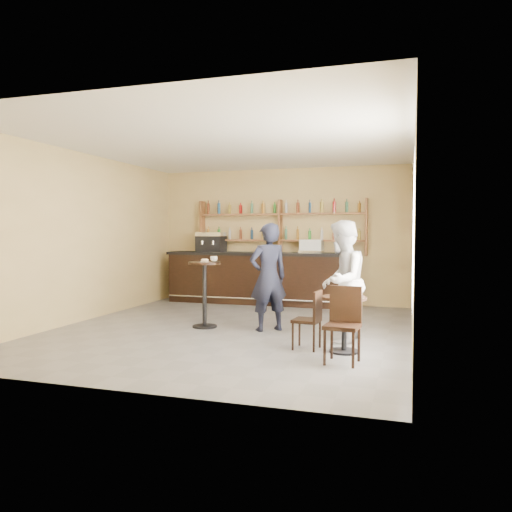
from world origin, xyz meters
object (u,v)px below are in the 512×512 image
(cafe_table, at_px, (344,324))
(chair_south, at_px, (342,325))
(bar_counter, at_px, (259,278))
(pastry_case, at_px, (312,246))
(espresso_machine, at_px, (211,242))
(chair_west, at_px, (307,320))
(patron_second, at_px, (342,281))
(pedestal_table, at_px, (205,295))
(man_main, at_px, (268,277))

(cafe_table, height_order, chair_south, chair_south)
(bar_counter, xyz_separation_m, pastry_case, (1.25, 0.00, 0.76))
(espresso_machine, bearing_deg, cafe_table, -46.07)
(bar_counter, xyz_separation_m, chair_south, (2.58, -4.81, -0.11))
(chair_west, height_order, patron_second, patron_second)
(espresso_machine, bearing_deg, patron_second, -41.94)
(pedestal_table, relative_size, chair_south, 1.18)
(espresso_machine, relative_size, chair_south, 0.67)
(man_main, xyz_separation_m, cafe_table, (1.45, -1.18, -0.53))
(pastry_case, distance_m, pedestal_table, 3.45)
(bar_counter, height_order, patron_second, patron_second)
(espresso_machine, distance_m, patron_second, 5.09)
(espresso_machine, xyz_separation_m, patron_second, (3.63, -3.52, -0.51))
(pastry_case, xyz_separation_m, cafe_table, (1.29, -4.21, -0.98))
(pedestal_table, distance_m, cafe_table, 2.85)
(man_main, bearing_deg, patron_second, 122.07)
(chair_south, bearing_deg, chair_west, 138.26)
(man_main, distance_m, chair_south, 2.37)
(espresso_machine, relative_size, patron_second, 0.35)
(pedestal_table, bearing_deg, pastry_case, 66.70)
(bar_counter, relative_size, pedestal_table, 3.84)
(patron_second, bearing_deg, pastry_case, -154.37)
(bar_counter, bearing_deg, pedestal_table, -91.54)
(pedestal_table, xyz_separation_m, patron_second, (2.49, -0.44, 0.36))
(man_main, bearing_deg, cafe_table, 103.24)
(espresso_machine, distance_m, man_main, 3.85)
(cafe_table, xyz_separation_m, chair_west, (-0.55, 0.05, 0.03))
(pedestal_table, height_order, chair_west, pedestal_table)
(chair_south, bearing_deg, espresso_machine, 133.92)
(bar_counter, distance_m, patron_second, 4.28)
(bar_counter, distance_m, chair_south, 5.46)
(pedestal_table, bearing_deg, man_main, 2.65)
(bar_counter, bearing_deg, chair_south, -61.79)
(pedestal_table, bearing_deg, espresso_machine, 110.39)
(bar_counter, relative_size, chair_south, 4.55)
(chair_south, bearing_deg, bar_counter, 123.75)
(pastry_case, relative_size, chair_south, 0.52)
(chair_south, xyz_separation_m, patron_second, (-0.18, 1.29, 0.45))
(bar_counter, bearing_deg, espresso_machine, 180.00)
(bar_counter, height_order, chair_west, bar_counter)
(chair_south, bearing_deg, cafe_table, 100.31)
(chair_west, bearing_deg, cafe_table, 90.51)
(man_main, relative_size, chair_west, 2.17)
(bar_counter, xyz_separation_m, pedestal_table, (-0.08, -3.09, -0.02))
(espresso_machine, bearing_deg, man_main, -50.52)
(man_main, bearing_deg, chair_west, 90.93)
(cafe_table, bearing_deg, pastry_case, 106.96)
(pedestal_table, xyz_separation_m, chair_south, (2.66, -1.73, -0.09))
(espresso_machine, bearing_deg, chair_west, -50.18)
(pastry_case, xyz_separation_m, chair_south, (1.34, -4.81, -0.88))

